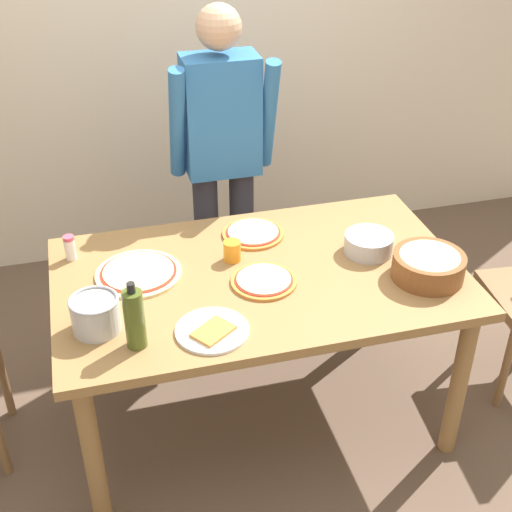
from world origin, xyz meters
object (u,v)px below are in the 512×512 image
dining_table (259,292)px  pizza_second_cooked (253,233)px  cup_orange (232,251)px  salt_shaker (70,248)px  olive_oil_bottle (135,319)px  pizza_cooked_on_tray (265,280)px  steel_pot (95,314)px  plate_with_slice (212,331)px  mixing_bowl_steel (369,244)px  pizza_raw_on_board (139,273)px  popcorn_bowl (429,264)px  person_cook (222,153)px

dining_table → pizza_second_cooked: bearing=80.0°
cup_orange → salt_shaker: salt_shaker is taller
olive_oil_bottle → salt_shaker: size_ratio=2.42×
olive_oil_bottle → pizza_cooked_on_tray: bearing=25.5°
steel_pot → cup_orange: 0.64m
plate_with_slice → olive_oil_bottle: bearing=180.0°
pizza_cooked_on_tray → steel_pot: 0.66m
steel_pot → salt_shaker: 0.49m
plate_with_slice → mixing_bowl_steel: bearing=25.6°
mixing_bowl_steel → pizza_raw_on_board: bearing=175.4°
dining_table → salt_shaker: bearing=157.1°
pizza_cooked_on_tray → plate_with_slice: (-0.26, -0.25, -0.00)m
pizza_cooked_on_tray → mixing_bowl_steel: mixing_bowl_steel is taller
popcorn_bowl → cup_orange: bearing=155.9°
pizza_second_cooked → mixing_bowl_steel: bearing=-31.0°
steel_pot → cup_orange: (0.56, 0.31, -0.02)m
pizza_cooked_on_tray → cup_orange: bearing=113.8°
pizza_cooked_on_tray → popcorn_bowl: (0.62, -0.13, 0.05)m
dining_table → pizza_cooked_on_tray: pizza_cooked_on_tray is taller
pizza_second_cooked → cup_orange: bearing=-128.0°
plate_with_slice → steel_pot: size_ratio=1.50×
pizza_raw_on_board → pizza_cooked_on_tray: bearing=-21.1°
person_cook → plate_with_slice: person_cook is taller
dining_table → mixing_bowl_steel: bearing=4.4°
dining_table → plate_with_slice: bearing=-129.1°
dining_table → pizza_raw_on_board: bearing=166.3°
pizza_raw_on_board → mixing_bowl_steel: size_ratio=1.69×
plate_with_slice → steel_pot: 0.41m
plate_with_slice → pizza_second_cooked: bearing=63.1°
cup_orange → salt_shaker: 0.65m
popcorn_bowl → cup_orange: size_ratio=3.29×
pizza_cooked_on_tray → popcorn_bowl: size_ratio=0.91×
dining_table → pizza_second_cooked: size_ratio=6.05×
pizza_raw_on_board → steel_pot: (-0.18, -0.30, 0.06)m
pizza_raw_on_board → cup_orange: cup_orange is taller
person_cook → pizza_raw_on_board: 0.82m
person_cook → pizza_cooked_on_tray: size_ratio=6.33×
olive_oil_bottle → steel_pot: size_ratio=1.48×
person_cook → pizza_cooked_on_tray: 0.84m
pizza_second_cooked → popcorn_bowl: bearing=-40.1°
pizza_raw_on_board → mixing_bowl_steel: (0.93, -0.08, 0.03)m
pizza_raw_on_board → cup_orange: (0.38, 0.01, 0.03)m
popcorn_bowl → steel_pot: 1.27m
pizza_second_cooked → cup_orange: 0.22m
pizza_cooked_on_tray → olive_oil_bottle: bearing=-154.5°
pizza_second_cooked → cup_orange: cup_orange is taller
pizza_raw_on_board → pizza_second_cooked: size_ratio=1.28×
pizza_raw_on_board → popcorn_bowl: (1.08, -0.31, 0.05)m
pizza_cooked_on_tray → person_cook: bearing=88.4°
pizza_second_cooked → salt_shaker: 0.76m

